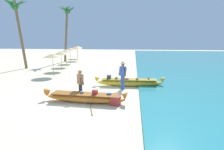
{
  "coord_description": "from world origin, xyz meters",
  "views": [
    {
      "loc": [
        2.78,
        -10.32,
        3.33
      ],
      "look_at": [
        1.45,
        2.01,
        0.9
      ],
      "focal_mm": 31.76,
      "sensor_mm": 36.0,
      "label": 1
    }
  ],
  "objects_px": {
    "person_tourist_customer": "(80,82)",
    "palm_tree_leaning_seaward": "(67,17)",
    "palm_tree_tall_inland": "(16,13)",
    "cooler_box": "(116,101)",
    "boat_yellow_midground": "(129,82)",
    "paddle": "(91,107)",
    "person_vendor_hatted": "(123,73)",
    "boat_orange_foreground": "(85,97)"
  },
  "relations": [
    {
      "from": "person_vendor_hatted",
      "to": "cooler_box",
      "type": "height_order",
      "value": "person_vendor_hatted"
    },
    {
      "from": "palm_tree_leaning_seaward",
      "to": "boat_orange_foreground",
      "type": "bearing_deg",
      "value": -68.97
    },
    {
      "from": "person_vendor_hatted",
      "to": "palm_tree_tall_inland",
      "type": "height_order",
      "value": "palm_tree_tall_inland"
    },
    {
      "from": "boat_orange_foreground",
      "to": "person_tourist_customer",
      "type": "bearing_deg",
      "value": 121.46
    },
    {
      "from": "palm_tree_tall_inland",
      "to": "palm_tree_leaning_seaward",
      "type": "relative_size",
      "value": 0.98
    },
    {
      "from": "person_tourist_customer",
      "to": "palm_tree_leaning_seaward",
      "type": "height_order",
      "value": "palm_tree_leaning_seaward"
    },
    {
      "from": "boat_yellow_midground",
      "to": "palm_tree_tall_inland",
      "type": "height_order",
      "value": "palm_tree_tall_inland"
    },
    {
      "from": "palm_tree_tall_inland",
      "to": "cooler_box",
      "type": "bearing_deg",
      "value": -43.18
    },
    {
      "from": "boat_orange_foreground",
      "to": "boat_yellow_midground",
      "type": "height_order",
      "value": "same"
    },
    {
      "from": "boat_orange_foreground",
      "to": "boat_yellow_midground",
      "type": "relative_size",
      "value": 0.95
    },
    {
      "from": "boat_yellow_midground",
      "to": "palm_tree_leaning_seaward",
      "type": "relative_size",
      "value": 0.65
    },
    {
      "from": "person_tourist_customer",
      "to": "paddle",
      "type": "bearing_deg",
      "value": -58.43
    },
    {
      "from": "person_tourist_customer",
      "to": "palm_tree_leaning_seaward",
      "type": "xyz_separation_m",
      "value": [
        -5.75,
        15.37,
        4.9
      ]
    },
    {
      "from": "person_tourist_customer",
      "to": "cooler_box",
      "type": "distance_m",
      "value": 2.33
    },
    {
      "from": "boat_yellow_midground",
      "to": "person_vendor_hatted",
      "type": "relative_size",
      "value": 2.61
    },
    {
      "from": "boat_orange_foreground",
      "to": "cooler_box",
      "type": "bearing_deg",
      "value": -9.36
    },
    {
      "from": "boat_yellow_midground",
      "to": "cooler_box",
      "type": "height_order",
      "value": "boat_yellow_midground"
    },
    {
      "from": "boat_orange_foreground",
      "to": "cooler_box",
      "type": "relative_size",
      "value": 10.18
    },
    {
      "from": "boat_yellow_midground",
      "to": "palm_tree_leaning_seaward",
      "type": "xyz_separation_m",
      "value": [
        -8.34,
        12.47,
        5.52
      ]
    },
    {
      "from": "boat_orange_foreground",
      "to": "paddle",
      "type": "height_order",
      "value": "boat_orange_foreground"
    },
    {
      "from": "person_vendor_hatted",
      "to": "person_tourist_customer",
      "type": "distance_m",
      "value": 3.02
    },
    {
      "from": "palm_tree_tall_inland",
      "to": "cooler_box",
      "type": "distance_m",
      "value": 15.99
    },
    {
      "from": "palm_tree_leaning_seaward",
      "to": "boat_yellow_midground",
      "type": "bearing_deg",
      "value": -56.22
    },
    {
      "from": "paddle",
      "to": "boat_orange_foreground",
      "type": "bearing_deg",
      "value": 121.67
    },
    {
      "from": "person_vendor_hatted",
      "to": "paddle",
      "type": "relative_size",
      "value": 1.07
    },
    {
      "from": "person_tourist_customer",
      "to": "paddle",
      "type": "relative_size",
      "value": 0.93
    },
    {
      "from": "boat_orange_foreground",
      "to": "person_vendor_hatted",
      "type": "bearing_deg",
      "value": 57.36
    },
    {
      "from": "cooler_box",
      "to": "paddle",
      "type": "distance_m",
      "value": 1.25
    },
    {
      "from": "person_vendor_hatted",
      "to": "boat_yellow_midground",
      "type": "bearing_deg",
      "value": 65.29
    },
    {
      "from": "boat_orange_foreground",
      "to": "palm_tree_tall_inland",
      "type": "xyz_separation_m",
      "value": [
        -9.38,
        10.03,
        5.4
      ]
    },
    {
      "from": "boat_orange_foreground",
      "to": "paddle",
      "type": "relative_size",
      "value": 2.64
    },
    {
      "from": "palm_tree_leaning_seaward",
      "to": "paddle",
      "type": "bearing_deg",
      "value": -68.48
    },
    {
      "from": "person_vendor_hatted",
      "to": "palm_tree_tall_inland",
      "type": "xyz_separation_m",
      "value": [
        -11.15,
        7.27,
        4.61
      ]
    },
    {
      "from": "person_vendor_hatted",
      "to": "person_tourist_customer",
      "type": "relative_size",
      "value": 1.15
    },
    {
      "from": "boat_orange_foreground",
      "to": "palm_tree_leaning_seaward",
      "type": "xyz_separation_m",
      "value": [
        -6.18,
        16.07,
        5.53
      ]
    },
    {
      "from": "person_tourist_customer",
      "to": "palm_tree_leaning_seaward",
      "type": "distance_m",
      "value": 17.13
    },
    {
      "from": "palm_tree_leaning_seaward",
      "to": "person_tourist_customer",
      "type": "bearing_deg",
      "value": -69.49
    },
    {
      "from": "boat_yellow_midground",
      "to": "person_vendor_hatted",
      "type": "distance_m",
      "value": 1.21
    },
    {
      "from": "boat_orange_foreground",
      "to": "palm_tree_leaning_seaward",
      "type": "relative_size",
      "value": 0.61
    },
    {
      "from": "boat_orange_foreground",
      "to": "palm_tree_leaning_seaward",
      "type": "bearing_deg",
      "value": 111.03
    },
    {
      "from": "palm_tree_tall_inland",
      "to": "cooler_box",
      "type": "relative_size",
      "value": 16.37
    },
    {
      "from": "boat_orange_foreground",
      "to": "person_vendor_hatted",
      "type": "height_order",
      "value": "person_vendor_hatted"
    }
  ]
}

